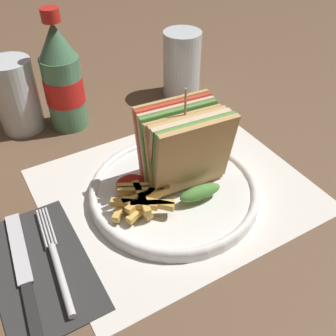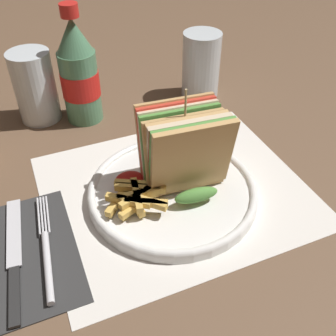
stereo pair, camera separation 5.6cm
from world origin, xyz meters
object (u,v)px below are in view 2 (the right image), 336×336
Objects in this scene: fork at (47,254)px; glass_far at (36,91)px; knife at (14,256)px; coke_bottle_near at (79,74)px; plate_main at (173,192)px; club_sandwich at (184,151)px; glass_near at (201,70)px.

fork is 0.34m from glass_far.
knife is 0.34m from coke_bottle_near.
club_sandwich is at bearing 24.48° from plate_main.
plate_main reaches higher than fork.
glass_near is at bearing -1.37° from coke_bottle_near.
plate_main is 1.23× the size of knife.
glass_near and glass_far have the same top height.
glass_near is 0.31m from glass_far.
club_sandwich is 0.26m from knife.
coke_bottle_near is at bearing 73.65° from fork.
fork is 1.37× the size of glass_far.
fork reaches higher than knife.
glass_far reaches higher than plate_main.
club_sandwich is (0.02, 0.01, 0.06)m from plate_main.
coke_bottle_near reaches higher than glass_near.
plate_main is at bearing -123.38° from glass_near.
glass_far is (-0.08, 0.03, -0.03)m from coke_bottle_near.
glass_far is at bearing 119.76° from club_sandwich.
glass_near is (0.35, 0.29, 0.05)m from fork.
glass_near is 1.00× the size of glass_far.
coke_bottle_near reaches higher than glass_far.
coke_bottle_near is at bearing 178.63° from glass_near.
club_sandwich is 1.17× the size of glass_far.
fork is at bearing -111.92° from coke_bottle_near.
club_sandwich is at bearing 18.91° from fork.
club_sandwich is 0.72× the size of coke_bottle_near.
fork is at bearing -15.47° from knife.
glass_near is at bearing 41.08° from knife.
plate_main is 1.18× the size of coke_bottle_near.
coke_bottle_near is (-0.09, 0.25, 0.02)m from club_sandwich.
plate_main is 0.07m from club_sandwich.
club_sandwich is at bearing 13.63° from knife.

